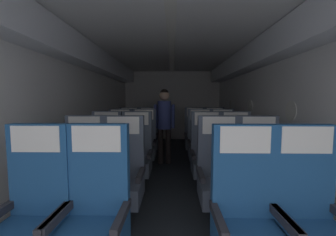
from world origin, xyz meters
TOP-DOWN VIEW (x-y plane):
  - ground at (0.00, 3.63)m, footprint 3.40×7.66m
  - fuselage_shell at (0.00, 3.90)m, footprint 3.28×7.31m
  - seat_a_left_window at (-1.01, 1.57)m, footprint 0.49×0.50m
  - seat_a_left_aisle at (-0.55, 1.59)m, footprint 0.49×0.50m
  - seat_a_right_aisle at (1.01, 1.57)m, footprint 0.49×0.50m
  - seat_a_right_window at (0.56, 1.57)m, footprint 0.49×0.50m
  - seat_b_left_window at (-1.01, 2.46)m, footprint 0.49×0.50m
  - seat_b_left_aisle at (-0.55, 2.44)m, footprint 0.49×0.50m
  - seat_b_right_aisle at (1.01, 2.47)m, footprint 0.49×0.50m
  - seat_b_right_window at (0.55, 2.46)m, footprint 0.49×0.50m
  - seat_c_left_window at (-1.02, 3.32)m, footprint 0.49×0.50m
  - seat_c_left_aisle at (-0.54, 3.33)m, footprint 0.49×0.50m
  - seat_c_right_aisle at (1.00, 3.34)m, footprint 0.49×0.50m
  - seat_c_right_window at (0.55, 3.32)m, footprint 0.49×0.50m
  - seat_d_left_window at (-1.02, 4.22)m, footprint 0.49×0.50m
  - seat_d_left_aisle at (-0.54, 4.22)m, footprint 0.49×0.50m
  - seat_d_right_aisle at (1.00, 4.22)m, footprint 0.49×0.50m
  - seat_d_right_window at (0.56, 4.21)m, footprint 0.49×0.50m
  - seat_e_left_window at (-1.02, 5.10)m, footprint 0.49×0.50m
  - seat_e_left_aisle at (-0.55, 5.08)m, footprint 0.49×0.50m
  - seat_e_right_aisle at (1.01, 5.07)m, footprint 0.49×0.50m
  - seat_e_right_window at (0.54, 5.08)m, footprint 0.49×0.50m
  - flight_attendant at (-0.15, 4.48)m, footprint 0.43×0.28m

SIDE VIEW (x-z plane):
  - ground at x=0.00m, z-range -0.02..0.00m
  - seat_a_left_window at x=-1.01m, z-range -0.10..1.05m
  - seat_a_left_aisle at x=-0.55m, z-range -0.10..1.05m
  - seat_a_right_aisle at x=1.01m, z-range -0.10..1.05m
  - seat_a_right_window at x=0.56m, z-range -0.10..1.05m
  - seat_b_left_window at x=-1.01m, z-range -0.10..1.05m
  - seat_b_left_aisle at x=-0.55m, z-range -0.10..1.05m
  - seat_b_right_aisle at x=1.01m, z-range -0.10..1.05m
  - seat_b_right_window at x=0.55m, z-range -0.10..1.05m
  - seat_c_left_window at x=-1.02m, z-range -0.10..1.05m
  - seat_c_left_aisle at x=-0.54m, z-range -0.10..1.05m
  - seat_c_right_aisle at x=1.00m, z-range -0.10..1.05m
  - seat_c_right_window at x=0.55m, z-range -0.10..1.05m
  - seat_d_left_window at x=-1.02m, z-range -0.10..1.05m
  - seat_d_left_aisle at x=-0.54m, z-range -0.10..1.05m
  - seat_d_right_aisle at x=1.00m, z-range -0.10..1.05m
  - seat_d_right_window at x=0.56m, z-range -0.10..1.05m
  - seat_e_left_window at x=-1.02m, z-range -0.10..1.05m
  - seat_e_left_aisle at x=-0.55m, z-range -0.10..1.05m
  - seat_e_right_aisle at x=1.01m, z-range -0.10..1.05m
  - seat_e_right_window at x=0.54m, z-range -0.10..1.05m
  - flight_attendant at x=-0.15m, z-range 0.17..1.72m
  - fuselage_shell at x=0.00m, z-range 0.49..2.80m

